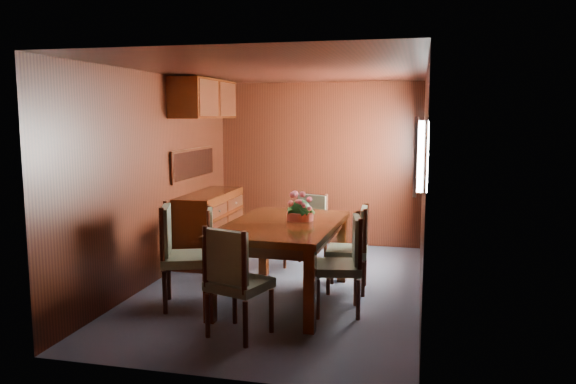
% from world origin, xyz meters
% --- Properties ---
extents(ground, '(4.50, 4.50, 0.00)m').
position_xyz_m(ground, '(0.00, 0.00, 0.00)').
color(ground, '#3D4454').
rests_on(ground, ground).
extents(room_shell, '(3.06, 4.52, 2.41)m').
position_xyz_m(room_shell, '(-0.10, 0.33, 1.63)').
color(room_shell, black).
rests_on(room_shell, ground).
extents(sideboard, '(0.48, 1.40, 0.90)m').
position_xyz_m(sideboard, '(-1.25, 1.00, 0.45)').
color(sideboard, '#351306').
rests_on(sideboard, ground).
extents(dining_table, '(1.17, 1.80, 0.82)m').
position_xyz_m(dining_table, '(0.10, -0.41, 0.71)').
color(dining_table, '#351306').
rests_on(dining_table, ground).
extents(chair_left_near, '(0.62, 0.63, 1.05)m').
position_xyz_m(chair_left_near, '(-0.87, -0.84, 0.58)').
color(chair_left_near, black).
rests_on(chair_left_near, ground).
extents(chair_left_far, '(0.51, 0.52, 0.87)m').
position_xyz_m(chair_left_far, '(-0.78, 0.06, 0.48)').
color(chair_left_far, black).
rests_on(chair_left_far, ground).
extents(chair_right_near, '(0.52, 0.53, 0.97)m').
position_xyz_m(chair_right_near, '(0.78, -0.65, 0.54)').
color(chair_right_near, black).
rests_on(chair_right_near, ground).
extents(chair_right_far, '(0.45, 0.47, 0.95)m').
position_xyz_m(chair_right_far, '(0.79, 0.06, 0.53)').
color(chair_right_far, black).
rests_on(chair_right_far, ground).
extents(chair_head, '(0.59, 0.58, 0.99)m').
position_xyz_m(chair_head, '(-0.07, -1.50, 0.55)').
color(chair_head, black).
rests_on(chair_head, ground).
extents(chair_foot, '(0.56, 0.54, 0.93)m').
position_xyz_m(chair_foot, '(0.10, 0.95, 0.52)').
color(chair_foot, black).
rests_on(chair_foot, ground).
extents(flower_centerpiece, '(0.31, 0.31, 0.31)m').
position_xyz_m(flower_centerpiece, '(0.25, -0.25, 0.97)').
color(flower_centerpiece, '#C7523C').
rests_on(flower_centerpiece, dining_table).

